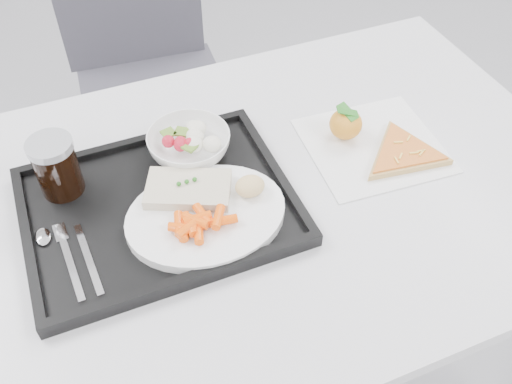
{
  "coord_description": "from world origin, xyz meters",
  "views": [
    {
      "loc": [
        -0.28,
        -0.35,
        1.49
      ],
      "look_at": [
        -0.02,
        0.28,
        0.77
      ],
      "focal_mm": 40.0,
      "sensor_mm": 36.0,
      "label": 1
    }
  ],
  "objects_px": {
    "chair": "(145,58)",
    "tray": "(159,207)",
    "table": "(261,213)",
    "pizza_slice": "(403,153)",
    "cola_glass": "(56,166)",
    "dinner_plate": "(206,216)",
    "tangerine": "(346,124)",
    "salad_bowl": "(189,145)"
  },
  "relations": [
    {
      "from": "chair",
      "to": "tray",
      "type": "bearing_deg",
      "value": -100.78
    },
    {
      "from": "table",
      "to": "tray",
      "type": "distance_m",
      "value": 0.2
    },
    {
      "from": "pizza_slice",
      "to": "cola_glass",
      "type": "bearing_deg",
      "value": 166.49
    },
    {
      "from": "tray",
      "to": "pizza_slice",
      "type": "bearing_deg",
      "value": -5.5
    },
    {
      "from": "dinner_plate",
      "to": "chair",
      "type": "bearing_deg",
      "value": 84.31
    },
    {
      "from": "chair",
      "to": "tangerine",
      "type": "height_order",
      "value": "chair"
    },
    {
      "from": "table",
      "to": "chair",
      "type": "bearing_deg",
      "value": 92.4
    },
    {
      "from": "dinner_plate",
      "to": "pizza_slice",
      "type": "distance_m",
      "value": 0.4
    },
    {
      "from": "chair",
      "to": "salad_bowl",
      "type": "xyz_separation_m",
      "value": [
        -0.06,
        -0.69,
        0.25
      ]
    },
    {
      "from": "tangerine",
      "to": "pizza_slice",
      "type": "bearing_deg",
      "value": -50.23
    },
    {
      "from": "tray",
      "to": "dinner_plate",
      "type": "xyz_separation_m",
      "value": [
        0.07,
        -0.06,
        0.02
      ]
    },
    {
      "from": "tangerine",
      "to": "salad_bowl",
      "type": "bearing_deg",
      "value": 169.61
    },
    {
      "from": "table",
      "to": "salad_bowl",
      "type": "xyz_separation_m",
      "value": [
        -0.09,
        0.12,
        0.11
      ]
    },
    {
      "from": "dinner_plate",
      "to": "tangerine",
      "type": "bearing_deg",
      "value": 18.68
    },
    {
      "from": "tray",
      "to": "chair",
      "type": "bearing_deg",
      "value": 79.22
    },
    {
      "from": "table",
      "to": "tangerine",
      "type": "relative_size",
      "value": 16.92
    },
    {
      "from": "dinner_plate",
      "to": "cola_glass",
      "type": "xyz_separation_m",
      "value": [
        -0.21,
        0.16,
        0.05
      ]
    },
    {
      "from": "table",
      "to": "tray",
      "type": "xyz_separation_m",
      "value": [
        -0.18,
        0.02,
        0.08
      ]
    },
    {
      "from": "table",
      "to": "pizza_slice",
      "type": "bearing_deg",
      "value": -5.48
    },
    {
      "from": "cola_glass",
      "to": "tangerine",
      "type": "height_order",
      "value": "cola_glass"
    },
    {
      "from": "dinner_plate",
      "to": "pizza_slice",
      "type": "relative_size",
      "value": 1.05
    },
    {
      "from": "salad_bowl",
      "to": "tangerine",
      "type": "bearing_deg",
      "value": -10.39
    },
    {
      "from": "chair",
      "to": "pizza_slice",
      "type": "height_order",
      "value": "chair"
    },
    {
      "from": "tray",
      "to": "pizza_slice",
      "type": "height_order",
      "value": "tray"
    },
    {
      "from": "table",
      "to": "dinner_plate",
      "type": "xyz_separation_m",
      "value": [
        -0.12,
        -0.04,
        0.09
      ]
    },
    {
      "from": "tangerine",
      "to": "cola_glass",
      "type": "bearing_deg",
      "value": 174.2
    },
    {
      "from": "chair",
      "to": "salad_bowl",
      "type": "height_order",
      "value": "chair"
    },
    {
      "from": "dinner_plate",
      "to": "tangerine",
      "type": "distance_m",
      "value": 0.34
    },
    {
      "from": "chair",
      "to": "cola_glass",
      "type": "relative_size",
      "value": 8.61
    },
    {
      "from": "table",
      "to": "pizza_slice",
      "type": "xyz_separation_m",
      "value": [
        0.28,
        -0.03,
        0.08
      ]
    },
    {
      "from": "pizza_slice",
      "to": "salad_bowl",
      "type": "bearing_deg",
      "value": 158.61
    },
    {
      "from": "dinner_plate",
      "to": "tray",
      "type": "bearing_deg",
      "value": 136.93
    },
    {
      "from": "table",
      "to": "salad_bowl",
      "type": "bearing_deg",
      "value": 128.34
    },
    {
      "from": "chair",
      "to": "salad_bowl",
      "type": "distance_m",
      "value": 0.73
    },
    {
      "from": "chair",
      "to": "tangerine",
      "type": "relative_size",
      "value": 13.12
    },
    {
      "from": "chair",
      "to": "tray",
      "type": "relative_size",
      "value": 2.07
    },
    {
      "from": "tray",
      "to": "dinner_plate",
      "type": "height_order",
      "value": "dinner_plate"
    },
    {
      "from": "tray",
      "to": "salad_bowl",
      "type": "relative_size",
      "value": 2.96
    },
    {
      "from": "dinner_plate",
      "to": "tangerine",
      "type": "xyz_separation_m",
      "value": [
        0.32,
        0.11,
        0.01
      ]
    },
    {
      "from": "chair",
      "to": "tangerine",
      "type": "bearing_deg",
      "value": -72.33
    },
    {
      "from": "tray",
      "to": "cola_glass",
      "type": "bearing_deg",
      "value": 144.8
    },
    {
      "from": "table",
      "to": "tray",
      "type": "relative_size",
      "value": 2.67
    }
  ]
}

